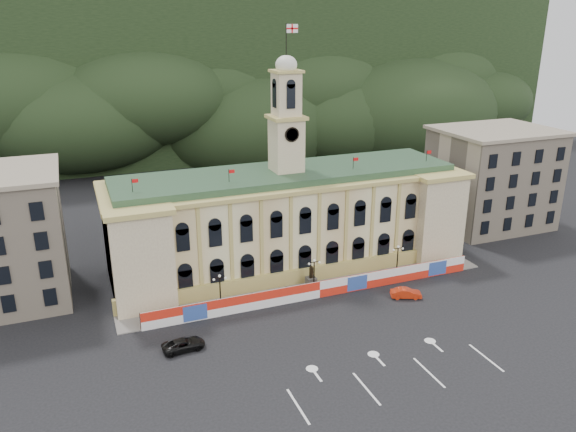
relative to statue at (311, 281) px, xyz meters
name	(u,v)px	position (x,y,z in m)	size (l,w,h in m)	color
ground	(371,352)	(0.00, -18.00, -1.19)	(260.00, 260.00, 0.00)	black
lane_markings	(393,375)	(0.00, -23.00, -1.18)	(26.00, 10.00, 0.02)	white
hill_ridge	(172,83)	(0.03, 103.99, 18.30)	(230.00, 80.00, 64.00)	black
city_hall	(287,218)	(0.00, 9.63, 6.66)	(56.20, 17.60, 37.10)	beige
side_building_right	(492,177)	(43.00, 12.93, 8.14)	(21.00, 17.00, 18.60)	#C1AD95
hoarding_fence	(320,289)	(0.06, -2.93, 0.06)	(50.00, 0.44, 2.50)	red
pavement	(312,289)	(0.00, -0.25, -1.11)	(56.00, 5.50, 0.16)	slate
statue	(311,281)	(0.00, 0.00, 0.00)	(1.40, 1.40, 3.72)	#595651
lamp_left	(220,288)	(-14.00, -1.00, 1.89)	(1.96, 0.44, 5.15)	black
lamp_center	(314,272)	(0.00, -1.00, 1.89)	(1.96, 0.44, 5.15)	black
lamp_right	(397,258)	(14.00, -1.00, 1.89)	(1.96, 0.44, 5.15)	black
red_sedan	(406,293)	(11.46, -7.62, -0.46)	(4.65, 3.05, 1.45)	red
black_suv	(184,345)	(-20.81, -9.27, -0.47)	(5.32, 2.75, 1.43)	black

